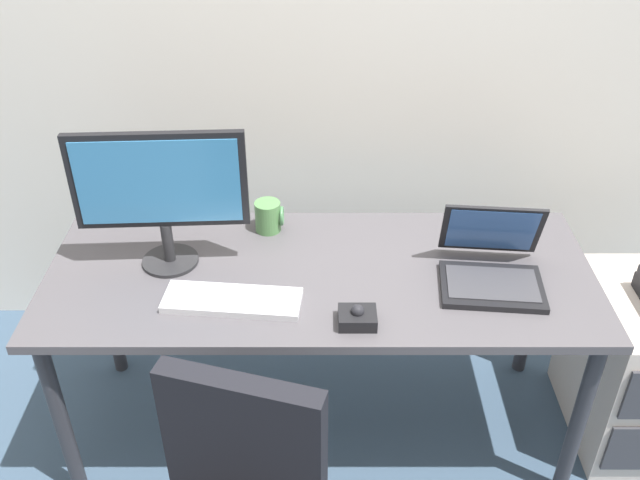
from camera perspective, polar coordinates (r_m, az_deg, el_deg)
The scene contains 7 objects.
ground_plane at distance 2.71m, azimuth -0.00°, elevation -14.59°, with size 8.00×8.00×0.00m, color #384D62.
desk at distance 2.27m, azimuth -0.00°, elevation -3.97°, with size 1.74×0.70×0.71m.
monitor_main at distance 2.17m, azimuth -12.88°, elevation 4.05°, with size 0.53×0.18×0.46m.
keyboard at distance 2.11m, azimuth -7.14°, elevation -4.84°, with size 0.42×0.17×0.03m.
laptop at distance 2.23m, azimuth 13.77°, elevation -1.98°, with size 0.34×0.33×0.23m.
trackball_mouse at distance 2.02m, azimuth 3.06°, elevation -6.26°, with size 0.11×0.09×0.07m.
coffee_mug at distance 2.41m, azimuth -4.19°, elevation 1.93°, with size 0.10×0.09×0.11m.
Camera 1 is at (-0.00, -1.79, 2.04)m, focal length 39.42 mm.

